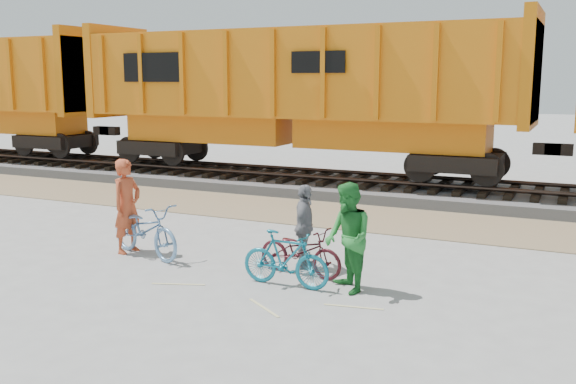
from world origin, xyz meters
name	(u,v)px	position (x,y,z in m)	size (l,w,h in m)	color
ground	(254,279)	(0.00, 0.00, 0.00)	(120.00, 120.00, 0.00)	#9E9E99
gravel_strip	(358,217)	(0.00, 5.50, 0.01)	(120.00, 3.00, 0.02)	#8A7255
ballast_bed	(397,190)	(0.00, 9.00, 0.15)	(120.00, 4.00, 0.30)	slate
track	(397,179)	(0.00, 9.00, 0.47)	(120.00, 2.60, 0.24)	black
hopper_car_center	(295,91)	(-3.30, 9.00, 3.01)	(14.00, 3.13, 4.65)	black
bicycle_blue	(145,230)	(-2.56, 0.40, 0.52)	(0.69, 1.99, 1.04)	#6692BE
bicycle_teal	(286,259)	(0.66, -0.14, 0.47)	(0.44, 1.55, 0.93)	#106B82
bicycle_maroon	(300,251)	(0.62, 0.54, 0.43)	(0.57, 1.62, 0.85)	#441219
person_solo	(127,206)	(-3.06, 0.50, 0.92)	(0.67, 0.44, 1.85)	#BC4826
person_man	(348,238)	(1.66, 0.06, 0.88)	(0.86, 0.67, 1.76)	#237C2F
person_woman	(304,227)	(0.52, 0.94, 0.76)	(0.89, 0.37, 1.53)	gray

